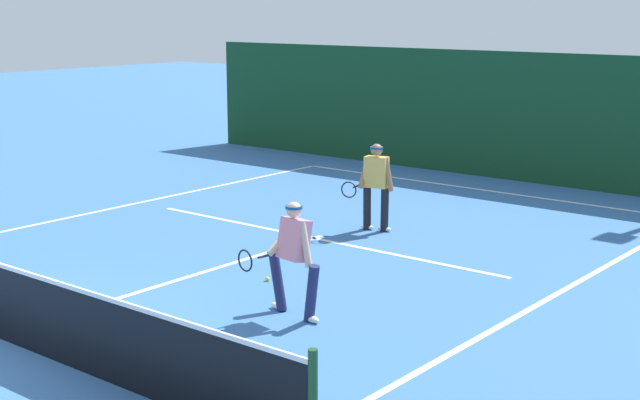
{
  "coord_description": "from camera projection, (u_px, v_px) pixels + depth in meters",
  "views": [
    {
      "loc": [
        9.76,
        -5.71,
        3.98
      ],
      "look_at": [
        1.01,
        5.12,
        1.0
      ],
      "focal_mm": 51.04,
      "sensor_mm": 36.0,
      "label": 1
    }
  ],
  "objects": [
    {
      "name": "court_line_centre",
      "position": [
        187.0,
        277.0,
        13.6
      ],
      "size": [
        0.1,
        6.4,
        0.01
      ],
      "primitive_type": "cube",
      "color": "white",
      "rests_on": "ground_plane"
    },
    {
      "name": "tennis_ball",
      "position": [
        267.0,
        279.0,
        13.4
      ],
      "size": [
        0.07,
        0.07,
        0.07
      ],
      "primitive_type": "sphere",
      "color": "#D1E033",
      "rests_on": "ground_plane"
    },
    {
      "name": "player_near",
      "position": [
        293.0,
        254.0,
        11.74
      ],
      "size": [
        0.98,
        0.88,
        1.53
      ],
      "rotation": [
        0.0,
        0.0,
        2.99
      ],
      "color": "#1E234C",
      "rests_on": "ground_plane"
    },
    {
      "name": "player_far",
      "position": [
        376.0,
        183.0,
        16.25
      ],
      "size": [
        0.65,
        0.86,
        1.58
      ],
      "rotation": [
        0.0,
        0.0,
        3.38
      ],
      "color": "black",
      "rests_on": "ground_plane"
    },
    {
      "name": "back_fence_windscreen",
      "position": [
        509.0,
        116.0,
        21.0
      ],
      "size": [
        18.17,
        0.12,
        2.96
      ],
      "primitive_type": "cube",
      "color": "#133F21",
      "rests_on": "ground_plane"
    },
    {
      "name": "court_line_baseline_far",
      "position": [
        475.0,
        189.0,
        20.17
      ],
      "size": [
        9.32,
        0.1,
        0.01
      ],
      "primitive_type": "cube",
      "color": "white",
      "rests_on": "ground_plane"
    },
    {
      "name": "court_line_service",
      "position": [
        314.0,
        238.0,
        15.88
      ],
      "size": [
        7.6,
        0.1,
        0.01
      ],
      "primitive_type": "cube",
      "color": "white",
      "rests_on": "ground_plane"
    }
  ]
}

